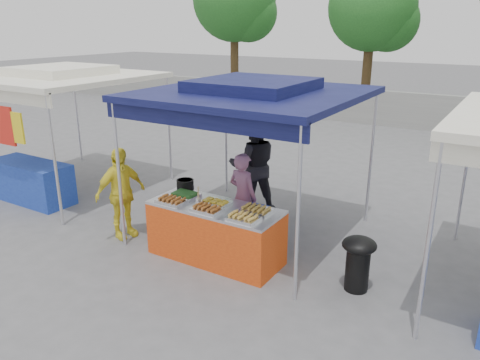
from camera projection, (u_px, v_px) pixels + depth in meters
The scene contains 22 objects.
ground_plane at pixel (220, 255), 7.18m from camera, with size 80.00×80.00×0.00m, color slate.
back_wall at pixel (400, 110), 15.88m from camera, with size 40.00×0.25×1.20m, color gray.
main_canopy at pixel (253, 93), 7.21m from camera, with size 3.20×3.20×2.57m.
neighbor_stall_left at pixel (48, 117), 9.37m from camera, with size 3.20×3.20×2.57m.
tree_0 at pixel (238, 3), 20.12m from camera, with size 3.64×3.60×6.19m.
tree_1 at pixel (376, 11), 17.37m from camera, with size 3.35×3.26×5.61m.
vendor_table at pixel (215, 232), 6.97m from camera, with size 2.00×0.80×0.85m.
food_tray_fl at pixel (172, 201), 6.93m from camera, with size 0.42×0.30×0.07m.
food_tray_fm at pixel (207, 209), 6.62m from camera, with size 0.42×0.30×0.07m.
food_tray_fr at pixel (243, 218), 6.32m from camera, with size 0.42×0.30×0.07m.
food_tray_bl at pixel (185, 195), 7.17m from camera, with size 0.42×0.30×0.07m.
food_tray_bm at pixel (215, 202), 6.88m from camera, with size 0.42×0.30×0.07m.
food_tray_br at pixel (256, 210), 6.58m from camera, with size 0.42×0.30×0.07m.
cooking_pot at pixel (185, 184), 7.50m from camera, with size 0.27×0.27×0.16m, color black.
skewer_cup at pixel (198, 202), 6.85m from camera, with size 0.08×0.08×0.10m, color silver.
wok_burner at pixel (358, 259), 6.13m from camera, with size 0.45×0.45×0.76m.
crate_left at pixel (216, 225), 7.88m from camera, with size 0.54×0.38×0.32m, color #162EB3.
crate_right at pixel (251, 233), 7.58m from camera, with size 0.53×0.37×0.32m, color #162EB3.
crate_stacked at pixel (251, 215), 7.48m from camera, with size 0.51×0.35×0.30m, color #162EB3.
vendor_woman at pixel (243, 197), 7.53m from camera, with size 0.53×0.35×1.46m, color #986087.
helper_man at pixel (253, 165), 8.55m from camera, with size 0.89×0.70×1.84m, color black.
customer_person at pixel (121, 193), 7.59m from camera, with size 0.90×0.37×1.53m, color yellow.
Camera 1 is at (3.64, -5.33, 3.38)m, focal length 35.00 mm.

